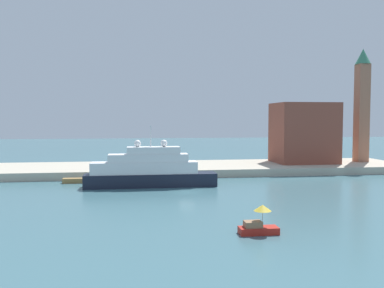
# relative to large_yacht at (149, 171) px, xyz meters

# --- Properties ---
(ground) EXTENTS (400.00, 400.00, 0.00)m
(ground) POSITION_rel_large_yacht_xyz_m (6.16, -6.78, -2.94)
(ground) COLOR #3D6670
(quay_dock) EXTENTS (110.00, 20.94, 1.68)m
(quay_dock) POSITION_rel_large_yacht_xyz_m (6.16, 19.69, -2.11)
(quay_dock) COLOR #B7AD99
(quay_dock) RESTS_ON ground
(large_yacht) EXTENTS (23.91, 4.19, 11.13)m
(large_yacht) POSITION_rel_large_yacht_xyz_m (0.00, 0.00, 0.00)
(large_yacht) COLOR black
(large_yacht) RESTS_ON ground
(small_motorboat) EXTENTS (4.22, 1.88, 3.14)m
(small_motorboat) POSITION_rel_large_yacht_xyz_m (10.65, -32.63, -1.83)
(small_motorboat) COLOR #B22319
(small_motorboat) RESTS_ON ground
(work_barge) EXTENTS (5.62, 1.71, 0.93)m
(work_barge) POSITION_rel_large_yacht_xyz_m (-13.48, 6.24, -2.48)
(work_barge) COLOR olive
(work_barge) RESTS_ON ground
(harbor_building) EXTENTS (14.29, 11.27, 14.58)m
(harbor_building) POSITION_rel_large_yacht_xyz_m (38.49, 20.83, 6.02)
(harbor_building) COLOR brown
(harbor_building) RESTS_ON quay_dock
(bell_tower) EXTENTS (3.69, 3.69, 27.98)m
(bell_tower) POSITION_rel_large_yacht_xyz_m (53.54, 20.82, 13.75)
(bell_tower) COLOR #9E664C
(bell_tower) RESTS_ON quay_dock
(parked_car) EXTENTS (4.38, 1.84, 1.35)m
(parked_car) POSITION_rel_large_yacht_xyz_m (-3.90, 12.34, -0.68)
(parked_car) COLOR #1E4C99
(parked_car) RESTS_ON quay_dock
(person_figure) EXTENTS (0.36, 0.36, 1.81)m
(person_figure) POSITION_rel_large_yacht_xyz_m (1.60, 16.72, -0.42)
(person_figure) COLOR maroon
(person_figure) RESTS_ON quay_dock
(mooring_bollard) EXTENTS (0.37, 0.37, 0.61)m
(mooring_bollard) POSITION_rel_large_yacht_xyz_m (2.93, 10.74, -0.96)
(mooring_bollard) COLOR black
(mooring_bollard) RESTS_ON quay_dock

